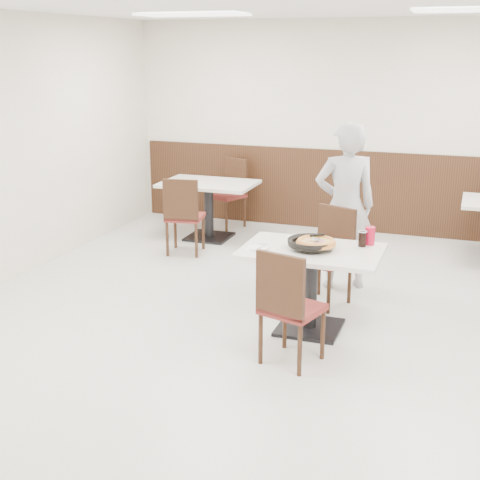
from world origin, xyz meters
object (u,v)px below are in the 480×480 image
(diner_person, at_px, (345,206))
(bg_chair_left_far, at_px, (226,194))
(pizza, at_px, (316,243))
(cola_glass, at_px, (362,239))
(bg_chair_left_near, at_px, (185,215))
(side_plate, at_px, (259,248))
(chair_far, at_px, (325,258))
(red_cup, at_px, (370,236))
(pizza_pan, at_px, (311,245))
(main_table, at_px, (310,290))
(chair_near, at_px, (293,306))
(bg_table_left, at_px, (209,210))

(diner_person, distance_m, bg_chair_left_far, 2.76)
(pizza, relative_size, diner_person, 0.20)
(cola_glass, height_order, bg_chair_left_near, bg_chair_left_near)
(pizza, relative_size, side_plate, 2.05)
(chair_far, relative_size, pizza, 2.76)
(cola_glass, bearing_deg, red_cup, 57.12)
(chair_far, xyz_separation_m, pizza_pan, (0.01, -0.66, 0.32))
(chair_far, relative_size, side_plate, 5.66)
(pizza, xyz_separation_m, bg_chair_left_near, (-2.03, 1.77, -0.34))
(main_table, height_order, chair_near, chair_near)
(bg_table_left, bearing_deg, cola_glass, -43.47)
(side_plate, height_order, bg_table_left, side_plate)
(diner_person, bearing_deg, red_cup, 89.58)
(chair_near, bearing_deg, red_cup, 82.41)
(chair_far, bearing_deg, pizza, 117.06)
(chair_far, height_order, diner_person, diner_person)
(pizza, distance_m, bg_table_left, 3.21)
(red_cup, xyz_separation_m, bg_chair_left_near, (-2.44, 1.45, -0.35))
(pizza_pan, relative_size, cola_glass, 3.02)
(chair_far, distance_m, pizza, 0.75)
(chair_far, relative_size, bg_table_left, 0.79)
(side_plate, bearing_deg, chair_near, -49.09)
(diner_person, distance_m, bg_table_left, 2.43)
(bg_chair_left_far, bearing_deg, diner_person, 161.51)
(chair_near, distance_m, side_plate, 0.74)
(bg_table_left, bearing_deg, pizza_pan, -51.65)
(chair_near, height_order, side_plate, chair_near)
(pizza, distance_m, cola_glass, 0.43)
(side_plate, bearing_deg, bg_chair_left_far, 115.11)
(main_table, relative_size, diner_person, 0.69)
(main_table, relative_size, pizza, 3.49)
(bg_chair_left_near, bearing_deg, bg_table_left, 78.61)
(bg_table_left, bearing_deg, main_table, -51.47)
(chair_near, distance_m, cola_glass, 1.03)
(pizza_pan, height_order, bg_chair_left_near, bg_chair_left_near)
(chair_near, height_order, diner_person, diner_person)
(main_table, height_order, chair_far, chair_far)
(main_table, bearing_deg, chair_near, -88.78)
(pizza, bearing_deg, diner_person, 89.23)
(chair_near, height_order, bg_chair_left_near, same)
(side_plate, xyz_separation_m, diner_person, (0.49, 1.35, 0.11))
(red_cup, bearing_deg, diner_person, 113.69)
(pizza_pan, bearing_deg, chair_near, -88.19)
(red_cup, bearing_deg, pizza_pan, -144.98)
(bg_table_left, bearing_deg, red_cup, -41.76)
(pizza_pan, height_order, pizza, pizza)
(main_table, xyz_separation_m, red_cup, (0.45, 0.31, 0.45))
(chair_near, bearing_deg, cola_glass, 83.30)
(cola_glass, xyz_separation_m, bg_table_left, (-2.36, 2.23, -0.44))
(pizza, height_order, cola_glass, cola_glass)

